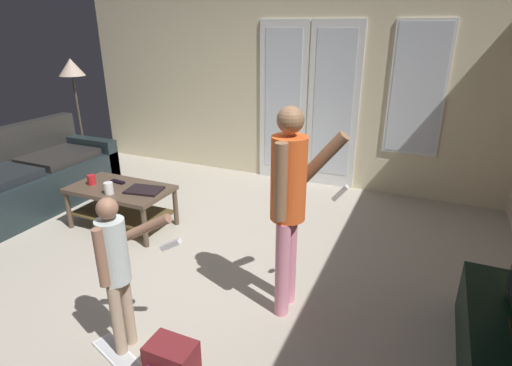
{
  "coord_description": "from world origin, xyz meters",
  "views": [
    {
      "loc": [
        1.91,
        -2.41,
        1.99
      ],
      "look_at": [
        0.8,
        0.11,
        0.91
      ],
      "focal_mm": 28.49,
      "sensor_mm": 36.0,
      "label": 1
    }
  ],
  "objects": [
    {
      "name": "laptop_closed",
      "position": [
        -0.62,
        0.57,
        0.45
      ],
      "size": [
        0.38,
        0.3,
        0.02
      ],
      "primitive_type": "cube",
      "rotation": [
        0.0,
        0.0,
        0.17
      ],
      "color": "black",
      "rests_on": "coffee_table"
    },
    {
      "name": "loose_keyboard",
      "position": [
        0.28,
        -0.91,
        0.01
      ],
      "size": [
        0.46,
        0.27,
        0.02
      ],
      "color": "white",
      "rests_on": "ground_plane"
    },
    {
      "name": "wall_back_with_doors",
      "position": [
        0.08,
        2.62,
        1.26
      ],
      "size": [
        5.78,
        0.09,
        2.58
      ],
      "color": "beige",
      "rests_on": "ground_plane"
    },
    {
      "name": "cup_by_laptop",
      "position": [
        -1.24,
        0.5,
        0.49
      ],
      "size": [
        0.08,
        0.08,
        0.1
      ],
      "primitive_type": "cylinder",
      "color": "red",
      "rests_on": "coffee_table"
    },
    {
      "name": "person_child",
      "position": [
        0.3,
        -0.83,
        0.65
      ],
      "size": [
        0.46,
        0.34,
        1.08
      ],
      "color": "tan",
      "rests_on": "ground_plane"
    },
    {
      "name": "leather_couch",
      "position": [
        -2.25,
        0.5,
        0.31
      ],
      "size": [
        0.86,
        1.99,
        0.9
      ],
      "color": "#1E292B",
      "rests_on": "ground_plane"
    },
    {
      "name": "person_adult",
      "position": [
        1.1,
        -0.01,
        0.91
      ],
      "size": [
        0.49,
        0.42,
        1.52
      ],
      "color": "pink",
      "rests_on": "ground_plane"
    },
    {
      "name": "ground_plane",
      "position": [
        0.0,
        0.0,
        -0.01
      ],
      "size": [
        5.78,
        5.32,
        0.02
      ],
      "primitive_type": "cube",
      "color": "#B0A797"
    },
    {
      "name": "cup_near_edge",
      "position": [
        -0.89,
        0.37,
        0.5
      ],
      "size": [
        0.09,
        0.09,
        0.12
      ],
      "primitive_type": "cylinder",
      "color": "white",
      "rests_on": "coffee_table"
    },
    {
      "name": "backpack",
      "position": [
        0.71,
        -0.93,
        0.13
      ],
      "size": [
        0.28,
        0.23,
        0.27
      ],
      "color": "maroon",
      "rests_on": "ground_plane"
    },
    {
      "name": "floor_lamp",
      "position": [
        -2.54,
        1.66,
        1.36
      ],
      "size": [
        0.33,
        0.33,
        1.58
      ],
      "color": "#2C262D",
      "rests_on": "ground_plane"
    },
    {
      "name": "tv_remote_black",
      "position": [
        -1.02,
        0.64,
        0.45
      ],
      "size": [
        0.17,
        0.07,
        0.02
      ],
      "primitive_type": "cube",
      "rotation": [
        0.0,
        0.0,
        -0.12
      ],
      "color": "black",
      "rests_on": "coffee_table"
    },
    {
      "name": "coffee_table",
      "position": [
        -0.92,
        0.55,
        0.32
      ],
      "size": [
        1.04,
        0.58,
        0.44
      ],
      "color": "brown",
      "rests_on": "ground_plane"
    }
  ]
}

